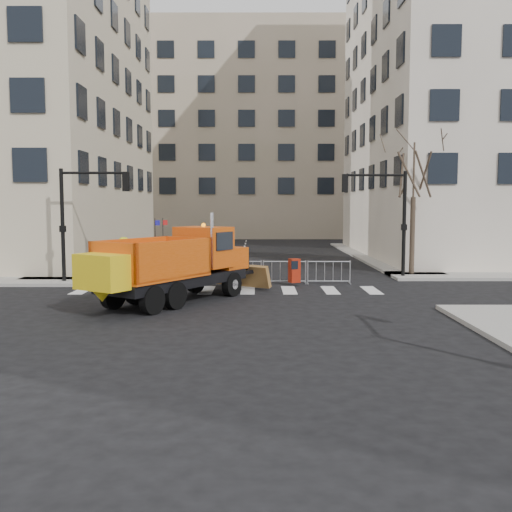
{
  "coord_description": "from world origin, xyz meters",
  "views": [
    {
      "loc": [
        1.08,
        -19.15,
        3.7
      ],
      "look_at": [
        1.06,
        2.5,
        1.77
      ],
      "focal_mm": 40.0,
      "sensor_mm": 36.0,
      "label": 1
    }
  ],
  "objects_px": {
    "cop_c": "(229,268)",
    "worker": "(124,257)",
    "cop_a": "(245,267)",
    "newspaper_box": "(294,271)",
    "plow_truck": "(172,263)",
    "cop_b": "(232,269)"
  },
  "relations": [
    {
      "from": "cop_a",
      "to": "cop_c",
      "type": "height_order",
      "value": "cop_c"
    },
    {
      "from": "newspaper_box",
      "to": "cop_a",
      "type": "bearing_deg",
      "value": 155.14
    },
    {
      "from": "cop_a",
      "to": "newspaper_box",
      "type": "xyz_separation_m",
      "value": [
        2.3,
        -0.01,
        -0.15
      ]
    },
    {
      "from": "cop_c",
      "to": "worker",
      "type": "distance_m",
      "value": 5.85
    },
    {
      "from": "plow_truck",
      "to": "newspaper_box",
      "type": "xyz_separation_m",
      "value": [
        4.93,
        4.69,
        -0.82
      ]
    },
    {
      "from": "cop_a",
      "to": "cop_b",
      "type": "relative_size",
      "value": 0.92
    },
    {
      "from": "cop_a",
      "to": "newspaper_box",
      "type": "height_order",
      "value": "cop_a"
    },
    {
      "from": "cop_b",
      "to": "worker",
      "type": "height_order",
      "value": "worker"
    },
    {
      "from": "cop_b",
      "to": "cop_c",
      "type": "xyz_separation_m",
      "value": [
        -0.17,
        0.83,
        -0.02
      ]
    },
    {
      "from": "plow_truck",
      "to": "cop_a",
      "type": "height_order",
      "value": "plow_truck"
    },
    {
      "from": "plow_truck",
      "to": "cop_c",
      "type": "distance_m",
      "value": 4.43
    },
    {
      "from": "cop_c",
      "to": "worker",
      "type": "relative_size",
      "value": 0.92
    },
    {
      "from": "newspaper_box",
      "to": "plow_truck",
      "type": "bearing_deg",
      "value": -161.11
    },
    {
      "from": "newspaper_box",
      "to": "cop_b",
      "type": "bearing_deg",
      "value": -175.53
    },
    {
      "from": "plow_truck",
      "to": "cop_a",
      "type": "distance_m",
      "value": 5.42
    },
    {
      "from": "cop_a",
      "to": "cop_b",
      "type": "bearing_deg",
      "value": 46.69
    },
    {
      "from": "cop_c",
      "to": "newspaper_box",
      "type": "distance_m",
      "value": 3.09
    },
    {
      "from": "plow_truck",
      "to": "cop_a",
      "type": "xyz_separation_m",
      "value": [
        2.63,
        4.7,
        -0.66
      ]
    },
    {
      "from": "cop_b",
      "to": "worker",
      "type": "distance_m",
      "value": 6.39
    },
    {
      "from": "cop_b",
      "to": "cop_c",
      "type": "distance_m",
      "value": 0.84
    },
    {
      "from": "cop_c",
      "to": "newspaper_box",
      "type": "bearing_deg",
      "value": 128.05
    },
    {
      "from": "cop_a",
      "to": "cop_c",
      "type": "bearing_deg",
      "value": 22.59
    }
  ]
}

